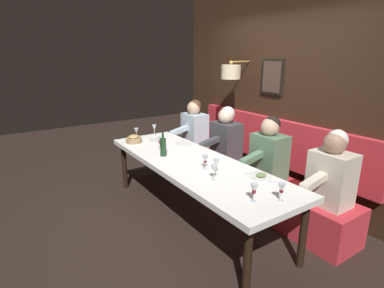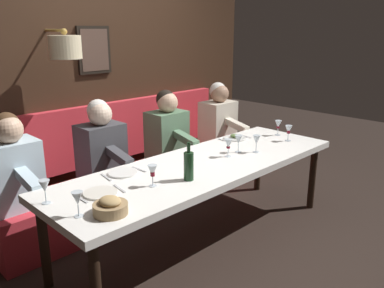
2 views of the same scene
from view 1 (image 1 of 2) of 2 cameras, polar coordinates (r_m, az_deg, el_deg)
ground_plane at (r=3.84m, az=0.12°, el=-13.73°), size 12.00×12.00×0.00m
dining_table at (r=3.55m, az=0.12°, el=-4.18°), size 0.90×2.82×0.74m
banquette_bench at (r=4.24m, az=10.25°, el=-7.52°), size 0.52×3.02×0.45m
back_wall_panel at (r=4.35m, az=16.48°, el=8.29°), size 0.59×4.22×2.90m
diner_nearest at (r=3.34m, az=24.94°, el=-4.67°), size 0.60×0.40×0.79m
diner_near at (r=3.80m, az=14.37°, el=-1.15°), size 0.60×0.40×0.79m
diner_middle at (r=4.36m, az=6.44°, el=1.53°), size 0.60×0.40×0.79m
diner_far at (r=4.99m, az=0.44°, el=3.54°), size 0.60×0.40×0.79m
place_setting_0 at (r=4.18m, az=-1.62°, el=0.01°), size 0.24×0.32×0.01m
place_setting_1 at (r=4.37m, az=-6.52°, el=0.63°), size 0.24×0.32×0.01m
place_setting_2 at (r=3.13m, az=12.97°, el=-6.03°), size 0.24×0.33×0.05m
wine_glass_0 at (r=2.97m, az=4.18°, el=-4.75°), size 0.07×0.07×0.16m
wine_glass_1 at (r=3.25m, az=2.50°, el=-2.89°), size 0.07×0.07×0.16m
wine_glass_2 at (r=3.97m, az=-6.11°, el=0.65°), size 0.07×0.07×0.16m
wine_glass_3 at (r=4.50m, az=-10.50°, el=2.39°), size 0.07×0.07×0.16m
wine_glass_4 at (r=2.67m, az=16.58°, el=-8.05°), size 0.07×0.07×0.16m
wine_glass_5 at (r=3.13m, az=4.62°, el=-3.66°), size 0.07×0.07×0.16m
wine_glass_6 at (r=2.60m, az=11.66°, el=-8.35°), size 0.07×0.07×0.16m
wine_glass_7 at (r=4.69m, az=-7.14°, el=3.09°), size 0.07×0.07×0.16m
wine_bottle at (r=3.69m, az=-5.49°, el=-0.53°), size 0.08×0.08×0.30m
bread_bowl at (r=4.34m, az=-10.93°, el=0.89°), size 0.22×0.22×0.12m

